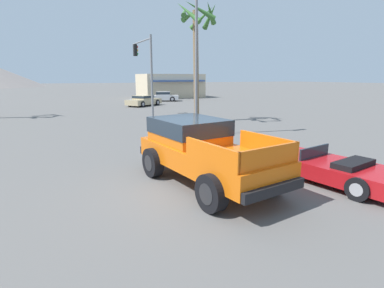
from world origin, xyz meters
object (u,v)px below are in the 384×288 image
parked_car_tan (144,100)px  palm_tree_short (197,34)px  orange_pickup_truck (200,147)px  red_convertible_car (328,168)px  street_lamp_post (196,36)px  traffic_light_main (144,62)px  parked_car_silver (163,96)px

parked_car_tan → palm_tree_short: palm_tree_short is taller
orange_pickup_truck → red_convertible_car: 3.95m
red_convertible_car → palm_tree_short: size_ratio=0.57×
red_convertible_car → street_lamp_post: (-0.29, 8.29, 4.73)m
orange_pickup_truck → street_lamp_post: (3.24, 6.63, 4.07)m
orange_pickup_truck → traffic_light_main: 15.33m
street_lamp_post → palm_tree_short: (2.34, 4.41, 0.77)m
parked_car_tan → palm_tree_short: size_ratio=0.57×
parked_car_silver → parked_car_tan: parked_car_silver is taller
parked_car_silver → traffic_light_main: 16.94m
traffic_light_main → street_lamp_post: (0.26, -8.07, 0.93)m
parked_car_tan → orange_pickup_truck: bearing=-47.6°
orange_pickup_truck → traffic_light_main: bearing=71.3°
parked_car_tan → traffic_light_main: size_ratio=0.76×
red_convertible_car → traffic_light_main: bearing=82.3°
orange_pickup_truck → red_convertible_car: size_ratio=1.19×
parked_car_silver → palm_tree_short: bearing=-170.5°
parked_car_silver → orange_pickup_truck: bearing=-175.7°
orange_pickup_truck → palm_tree_short: bearing=55.9°
orange_pickup_truck → red_convertible_car: bearing=-32.5°
red_convertible_car → street_lamp_post: 9.55m
red_convertible_car → parked_car_silver: 32.01m
red_convertible_car → parked_car_tan: bearing=75.3°
parked_car_tan → palm_tree_short: (-0.23, -13.28, 5.31)m
red_convertible_car → street_lamp_post: size_ratio=0.52×
red_convertible_car → orange_pickup_truck: bearing=145.2°
red_convertible_car → traffic_light_main: traffic_light_main is taller
palm_tree_short → parked_car_tan: bearing=89.0°
red_convertible_car → parked_car_silver: bearing=68.6°
parked_car_silver → traffic_light_main: bearing=177.7°
street_lamp_post → palm_tree_short: size_ratio=1.10×
traffic_light_main → parked_car_silver: bearing=-25.3°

